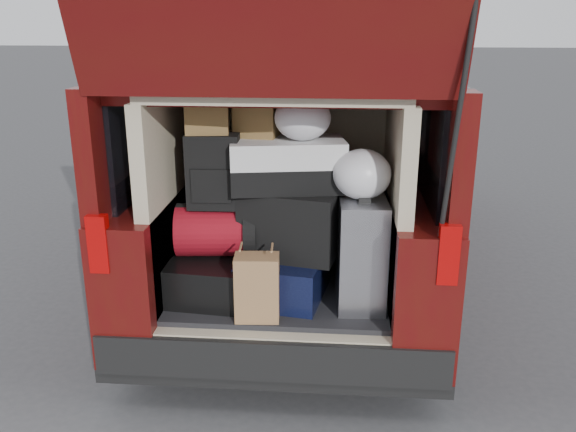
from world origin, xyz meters
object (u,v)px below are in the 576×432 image
at_px(red_duffel, 217,230).
at_px(navy_hardshell, 284,275).
at_px(kraft_bag, 257,288).
at_px(black_soft_case, 290,223).
at_px(backpack, 214,171).
at_px(twotone_duffel, 287,165).
at_px(black_hardshell, 212,273).
at_px(silver_roller, 361,252).

bearing_deg(red_duffel, navy_hardshell, -7.15).
xyz_separation_m(kraft_bag, red_duffel, (-0.27, 0.33, 0.20)).
bearing_deg(black_soft_case, kraft_bag, -102.91).
relative_size(red_duffel, backpack, 1.09).
xyz_separation_m(navy_hardshell, twotone_duffel, (0.01, 0.04, 0.65)).
relative_size(black_hardshell, twotone_duffel, 0.92).
distance_m(navy_hardshell, twotone_duffel, 0.65).
height_order(black_hardshell, silver_roller, silver_roller).
xyz_separation_m(kraft_bag, twotone_duffel, (0.13, 0.36, 0.59)).
relative_size(black_hardshell, backpack, 1.40).
height_order(navy_hardshell, twotone_duffel, twotone_duffel).
distance_m(kraft_bag, black_soft_case, 0.44).
relative_size(kraft_bag, backpack, 0.87).
distance_m(black_hardshell, navy_hardshell, 0.43).
bearing_deg(twotone_duffel, black_soft_case, -70.30).
relative_size(black_soft_case, backpack, 1.28).
height_order(silver_roller, red_duffel, silver_roller).
xyz_separation_m(black_hardshell, kraft_bag, (0.31, -0.31, 0.06)).
relative_size(navy_hardshell, kraft_bag, 1.54).
xyz_separation_m(navy_hardshell, kraft_bag, (-0.12, -0.32, 0.06)).
bearing_deg(black_hardshell, red_duffel, 29.99).
xyz_separation_m(red_duffel, twotone_duffel, (0.40, 0.03, 0.39)).
relative_size(silver_roller, black_soft_case, 1.15).
xyz_separation_m(silver_roller, twotone_duffel, (-0.42, 0.12, 0.46)).
bearing_deg(kraft_bag, navy_hardshell, 65.91).
xyz_separation_m(black_hardshell, backpack, (0.04, -0.00, 0.62)).
bearing_deg(black_hardshell, kraft_bag, -39.44).
bearing_deg(black_hardshell, silver_roller, 1.06).
height_order(navy_hardshell, red_duffel, red_duffel).
relative_size(black_hardshell, silver_roller, 0.94).
bearing_deg(backpack, black_soft_case, 0.17).
xyz_separation_m(black_soft_case, twotone_duffel, (-0.02, 0.04, 0.33)).
bearing_deg(red_duffel, twotone_duffel, -1.05).
bearing_deg(black_soft_case, black_hardshell, -166.15).
height_order(kraft_bag, red_duffel, red_duffel).
bearing_deg(twotone_duffel, silver_roller, -25.15).
bearing_deg(silver_roller, red_duffel, 171.17).
relative_size(silver_roller, twotone_duffel, 0.98).
distance_m(kraft_bag, red_duffel, 0.47).
height_order(kraft_bag, black_soft_case, black_soft_case).
bearing_deg(red_duffel, backpack, -91.64).
xyz_separation_m(black_hardshell, navy_hardshell, (0.43, 0.01, 0.01)).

